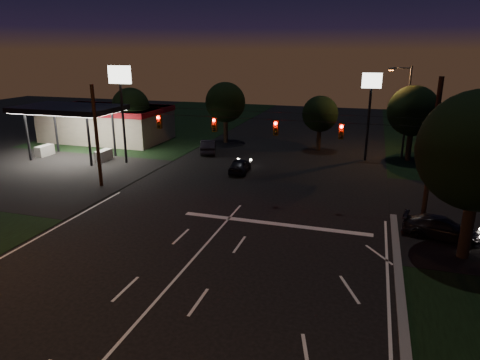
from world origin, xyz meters
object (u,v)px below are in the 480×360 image
at_px(car_cross, 442,228).
at_px(utility_pole_right, 423,220).
at_px(tree_right_near, 480,152).
at_px(car_oncoming_a, 240,166).
at_px(car_oncoming_b, 208,146).

bearing_deg(car_cross, utility_pole_right, 24.46).
xyz_separation_m(tree_right_near, car_cross, (-0.81, 2.15, -5.05)).
distance_m(tree_right_near, car_cross, 5.55).
distance_m(utility_pole_right, car_oncoming_a, 16.16).
relative_size(utility_pole_right, car_cross, 2.10).
relative_size(tree_right_near, car_cross, 2.04).
xyz_separation_m(tree_right_near, car_oncoming_b, (-21.50, 18.13, -4.97)).
bearing_deg(utility_pole_right, car_oncoming_a, 154.20).
xyz_separation_m(utility_pole_right, car_cross, (0.71, -2.69, 0.62)).
height_order(utility_pole_right, car_oncoming_b, utility_pole_right).
relative_size(utility_pole_right, car_oncoming_b, 2.10).
bearing_deg(car_oncoming_a, car_cross, 142.81).
relative_size(car_oncoming_a, car_cross, 0.87).
height_order(car_oncoming_a, car_oncoming_b, car_oncoming_b).
bearing_deg(car_oncoming_a, utility_pole_right, 149.50).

